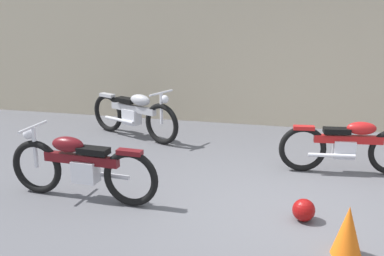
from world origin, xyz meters
name	(u,v)px	position (x,y,z in m)	size (l,w,h in m)	color
ground_plane	(292,212)	(0.00, 0.00, 0.00)	(40.00, 40.00, 0.00)	#56565B
building_wall	(302,45)	(0.00, 4.21, 1.70)	(18.00, 0.30, 3.40)	beige
helmet	(304,210)	(0.13, -0.20, 0.14)	(0.28, 0.28, 0.28)	maroon
traffic_cone	(348,231)	(0.57, -0.88, 0.28)	(0.32, 0.32, 0.55)	orange
motorcycle_red	(349,145)	(0.78, 1.58, 0.45)	(2.06, 0.58, 0.93)	black
motorcycle_silver	(134,114)	(-3.06, 2.60, 0.47)	(2.04, 1.06, 0.98)	black
motorcycle_maroon	(81,166)	(-2.77, -0.23, 0.47)	(2.16, 0.60, 0.97)	black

